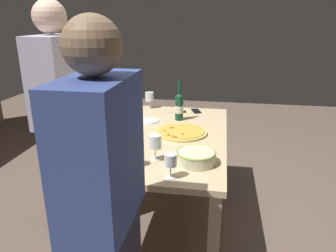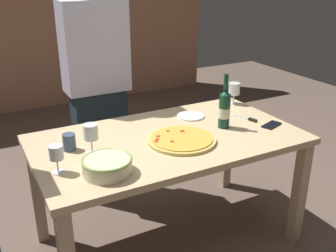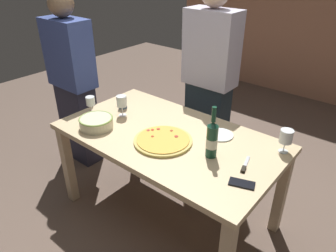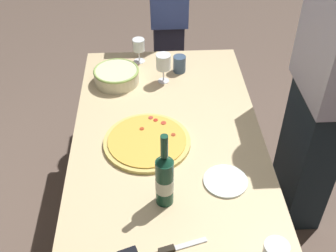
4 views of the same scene
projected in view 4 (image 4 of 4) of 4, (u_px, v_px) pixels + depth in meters
name	position (u px, v px, depth m)	size (l,w,h in m)	color
ground_plane	(168.00, 233.00, 2.47)	(8.00, 8.00, 0.00)	brown
dining_table	(168.00, 151.00, 2.05)	(1.60, 0.90, 0.75)	#D5BA8A
pizza	(147.00, 141.00, 1.95)	(0.40, 0.40, 0.03)	#D2BB62
serving_bowl	(117.00, 75.00, 2.31)	(0.25, 0.25, 0.08)	beige
wine_bottle	(165.00, 179.00, 1.61)	(0.07, 0.07, 0.35)	#153F2C
wine_glass_near_pizza	(163.00, 63.00, 2.27)	(0.08, 0.08, 0.17)	white
wine_glass_far_left	(139.00, 46.00, 2.44)	(0.07, 0.07, 0.15)	white
cup_amber	(179.00, 64.00, 2.40)	(0.07, 0.07, 0.10)	#3A4F69
side_plate	(225.00, 181.00, 1.77)	(0.19, 0.19, 0.01)	white
pizza_knife	(176.00, 247.00, 1.52)	(0.07, 0.18, 0.02)	silver
person_host	(326.00, 88.00, 2.07)	(0.46, 0.24, 1.74)	#1E2B34
person_guest_left	(168.00, 12.00, 2.86)	(0.45, 0.24, 1.63)	#2A2B3F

